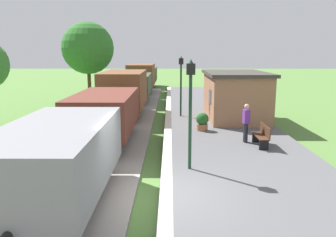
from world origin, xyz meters
TOP-DOWN VIEW (x-y plane):
  - ground_plane at (0.00, 0.00)m, footprint 160.00×160.00m
  - platform_slab at (3.20, 0.00)m, footprint 6.00×60.00m
  - platform_edge_stripe at (0.40, 0.00)m, footprint 0.36×60.00m
  - track_ballast at (-2.40, 0.00)m, footprint 3.80×60.00m
  - rail_near at (-1.68, 0.00)m, footprint 0.07×60.00m
  - rail_far at (-3.12, 0.00)m, footprint 0.07×60.00m
  - freight_train at (-2.40, 16.10)m, footprint 2.50×39.20m
  - station_hut at (4.40, 11.30)m, footprint 3.50×5.80m
  - bench_near_hut at (4.40, 4.98)m, footprint 0.42×1.50m
  - person_waiting at (3.84, 5.61)m, footprint 0.27×0.40m
  - potted_planter at (2.15, 7.91)m, footprint 0.64×0.64m
  - lamp_post_near at (1.18, 2.10)m, footprint 0.28×0.28m
  - lamp_post_far at (1.18, 11.88)m, footprint 0.28×0.28m
  - tree_field_left at (-5.97, 18.30)m, footprint 4.08×4.08m

SIDE VIEW (x-z plane):
  - ground_plane at x=0.00m, z-range 0.00..0.00m
  - track_ballast at x=-2.40m, z-range 0.00..0.12m
  - platform_slab at x=3.20m, z-range 0.00..0.25m
  - rail_near at x=-1.68m, z-range 0.12..0.26m
  - rail_far at x=-3.12m, z-range 0.12..0.26m
  - platform_edge_stripe at x=0.40m, z-range 0.25..0.26m
  - bench_near_hut at x=4.40m, z-range 0.27..1.18m
  - potted_planter at x=2.15m, z-range 0.26..1.18m
  - person_waiting at x=3.84m, z-range 0.33..2.04m
  - freight_train at x=-2.40m, z-range 0.15..2.87m
  - station_hut at x=4.40m, z-range 0.26..3.04m
  - lamp_post_near at x=1.18m, z-range 0.95..4.65m
  - lamp_post_far at x=1.18m, z-range 0.95..4.65m
  - tree_field_left at x=-5.97m, z-range 1.22..7.75m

